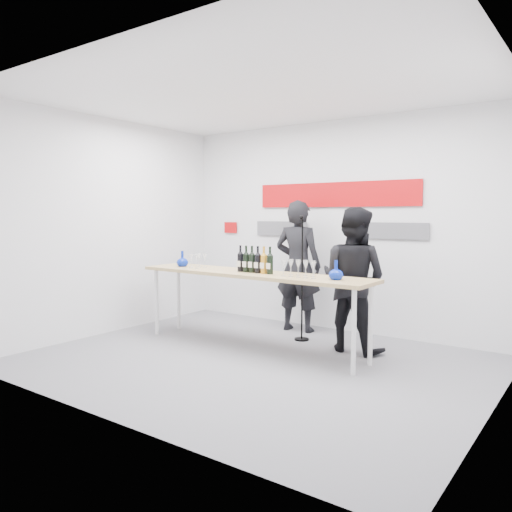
{
  "coord_description": "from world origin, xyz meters",
  "views": [
    {
      "loc": [
        3.26,
        -4.5,
        1.67
      ],
      "look_at": [
        -0.36,
        0.55,
        1.15
      ],
      "focal_mm": 35.0,
      "sensor_mm": 36.0,
      "label": 1
    }
  ],
  "objects_px": {
    "tasting_table": "(251,278)",
    "presenter_right": "(353,280)",
    "mic_stand": "(302,303)",
    "presenter_left": "(298,266)"
  },
  "relations": [
    {
      "from": "mic_stand",
      "to": "tasting_table",
      "type": "bearing_deg",
      "value": -110.12
    },
    {
      "from": "presenter_left",
      "to": "presenter_right",
      "type": "relative_size",
      "value": 1.06
    },
    {
      "from": "tasting_table",
      "to": "presenter_left",
      "type": "bearing_deg",
      "value": 91.46
    },
    {
      "from": "tasting_table",
      "to": "presenter_right",
      "type": "xyz_separation_m",
      "value": [
        1.07,
        0.64,
        -0.01
      ]
    },
    {
      "from": "presenter_right",
      "to": "mic_stand",
      "type": "distance_m",
      "value": 0.85
    },
    {
      "from": "presenter_left",
      "to": "mic_stand",
      "type": "bearing_deg",
      "value": 118.93
    },
    {
      "from": "tasting_table",
      "to": "presenter_left",
      "type": "relative_size",
      "value": 1.71
    },
    {
      "from": "tasting_table",
      "to": "presenter_right",
      "type": "distance_m",
      "value": 1.25
    },
    {
      "from": "presenter_right",
      "to": "mic_stand",
      "type": "height_order",
      "value": "presenter_right"
    },
    {
      "from": "presenter_left",
      "to": "mic_stand",
      "type": "height_order",
      "value": "presenter_left"
    }
  ]
}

